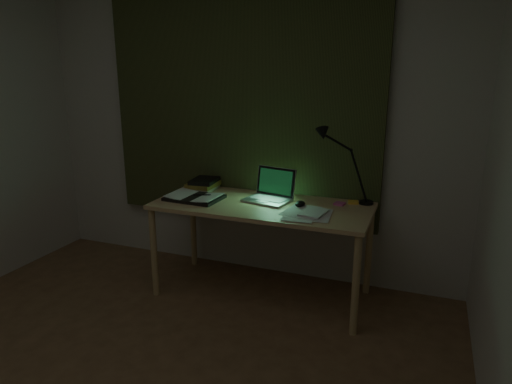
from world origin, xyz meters
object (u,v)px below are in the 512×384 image
laptop (267,186)px  open_textbook (194,197)px  desk_lamp (369,167)px  book_stack (204,184)px  loose_papers (307,212)px  desk (262,250)px

laptop → open_textbook: laptop is taller
open_textbook → desk_lamp: (1.20, 0.33, 0.25)m
laptop → book_stack: (-0.57, 0.12, -0.07)m
desk_lamp → laptop: bearing=-167.5°
loose_papers → book_stack: bearing=162.9°
open_textbook → loose_papers: bearing=1.5°
open_textbook → book_stack: (-0.05, 0.26, 0.03)m
desk → open_textbook: (-0.51, -0.06, 0.37)m
desk → laptop: size_ratio=4.27×
book_stack → desk_lamp: bearing=3.4°
laptop → loose_papers: 0.39m
book_stack → open_textbook: bearing=-78.0°
open_textbook → loose_papers: (0.86, -0.02, -0.01)m
book_stack → loose_papers: 0.96m
desk_lamp → open_textbook: bearing=-167.7°
book_stack → desk_lamp: (1.25, 0.07, 0.22)m
open_textbook → desk: bearing=10.2°
book_stack → loose_papers: (0.91, -0.28, -0.04)m
open_textbook → desk_lamp: 1.27m
desk → laptop: (0.01, 0.08, 0.47)m
laptop → loose_papers: laptop is taller
laptop → desk_lamp: desk_lamp is taller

